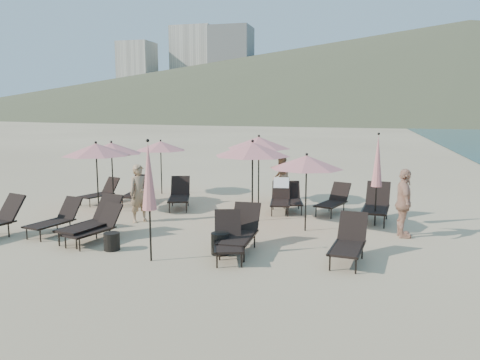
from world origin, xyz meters
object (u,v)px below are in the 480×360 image
(umbrella_open_1, at_px, (252,149))
(beachgoer_a, at_px, (140,193))
(lounger_10, at_px, (292,198))
(umbrella_open_5, at_px, (111,148))
(lounger_7, at_px, (137,191))
(umbrella_closed_0, at_px, (149,177))
(beachgoer_b, at_px, (281,177))
(lounger_13, at_px, (56,218))
(umbrella_open_2, at_px, (307,162))
(umbrella_closed_1, at_px, (377,161))
(beachgoer_c, at_px, (404,203))
(lounger_3, at_px, (228,238))
(lounger_5, at_px, (349,241))
(umbrella_open_0, at_px, (96,150))
(lounger_9, at_px, (281,196))
(lounger_4, at_px, (241,231))
(lounger_8, at_px, (179,194))
(lounger_12, at_px, (334,200))
(lounger_2, at_px, (96,226))
(side_table_1, at_px, (220,243))
(lounger_6, at_px, (101,192))
(lounger_11, at_px, (376,204))
(umbrella_open_3, at_px, (161,146))
(side_table_0, at_px, (112,241))
(lounger_1, at_px, (93,220))
(umbrella_open_4, at_px, (259,143))

(umbrella_open_1, distance_m, beachgoer_a, 3.50)
(lounger_10, distance_m, umbrella_open_5, 6.22)
(lounger_7, distance_m, umbrella_closed_0, 6.64)
(umbrella_open_1, distance_m, beachgoer_b, 3.68)
(lounger_13, relative_size, umbrella_open_1, 0.68)
(umbrella_open_5, xyz_separation_m, beachgoer_b, (5.29, 2.56, -1.13))
(umbrella_open_2, distance_m, beachgoer_a, 4.87)
(umbrella_closed_1, xyz_separation_m, beachgoer_a, (-6.58, -1.26, -0.98))
(umbrella_open_1, distance_m, beachgoer_c, 4.36)
(lounger_3, distance_m, lounger_5, 2.62)
(lounger_10, height_order, umbrella_open_0, umbrella_open_0)
(lounger_9, bearing_deg, lounger_4, -100.34)
(umbrella_open_0, distance_m, umbrella_closed_0, 5.44)
(lounger_8, bearing_deg, umbrella_open_0, -167.57)
(lounger_8, xyz_separation_m, umbrella_open_5, (-2.29, -0.26, 1.50))
(beachgoer_a, bearing_deg, umbrella_closed_1, -38.41)
(lounger_8, bearing_deg, lounger_10, -9.52)
(lounger_12, xyz_separation_m, umbrella_closed_1, (1.23, -1.32, 1.39))
(lounger_2, bearing_deg, lounger_12, 56.83)
(side_table_1, bearing_deg, lounger_13, 173.47)
(lounger_6, bearing_deg, lounger_11, 16.15)
(lounger_7, distance_m, lounger_11, 8.01)
(lounger_3, bearing_deg, beachgoer_a, 126.31)
(umbrella_open_3, xyz_separation_m, beachgoer_b, (4.65, 0.07, -1.04))
(umbrella_open_0, bearing_deg, umbrella_closed_0, -46.84)
(umbrella_open_5, height_order, side_table_1, umbrella_open_5)
(lounger_8, relative_size, umbrella_closed_0, 0.68)
(lounger_10, height_order, side_table_0, lounger_10)
(lounger_11, bearing_deg, beachgoer_c, -63.98)
(lounger_4, bearing_deg, side_table_0, -166.14)
(lounger_9, height_order, umbrella_closed_0, umbrella_closed_0)
(lounger_1, height_order, umbrella_closed_1, umbrella_closed_1)
(lounger_1, relative_size, lounger_2, 1.16)
(lounger_2, height_order, umbrella_open_5, umbrella_open_5)
(lounger_13, bearing_deg, lounger_12, 44.10)
(umbrella_open_2, bearing_deg, lounger_7, 160.10)
(lounger_2, height_order, umbrella_closed_0, umbrella_closed_0)
(lounger_2, xyz_separation_m, lounger_8, (0.42, 4.34, 0.04))
(lounger_13, xyz_separation_m, umbrella_open_0, (-0.35, 2.58, 1.58))
(lounger_4, xyz_separation_m, beachgoer_c, (3.71, 2.17, 0.42))
(umbrella_open_2, xyz_separation_m, side_table_0, (-4.12, -2.93, -1.65))
(side_table_0, bearing_deg, beachgoer_a, 103.40)
(lounger_2, relative_size, lounger_13, 1.00)
(lounger_8, height_order, beachgoer_b, beachgoer_b)
(umbrella_open_2, relative_size, umbrella_closed_0, 0.80)
(lounger_3, xyz_separation_m, lounger_7, (-4.76, 4.90, -0.00))
(lounger_9, relative_size, lounger_10, 1.04)
(beachgoer_a, bearing_deg, umbrella_open_4, 3.49)
(lounger_9, relative_size, umbrella_open_5, 0.76)
(lounger_1, height_order, beachgoer_a, beachgoer_a)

